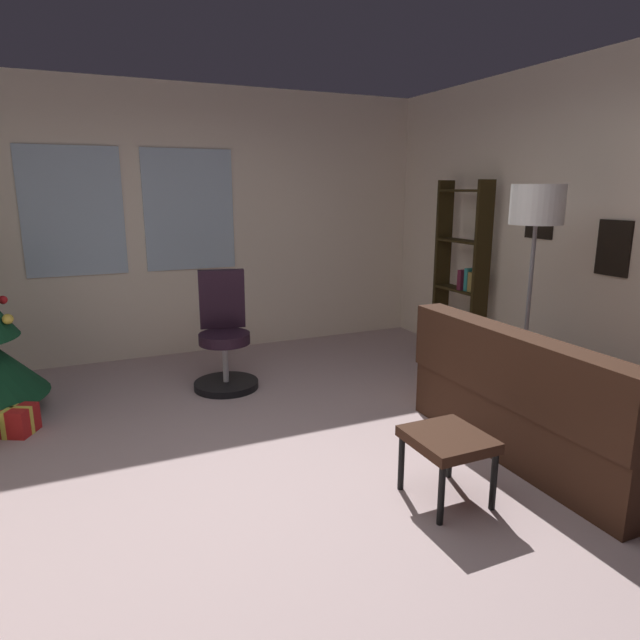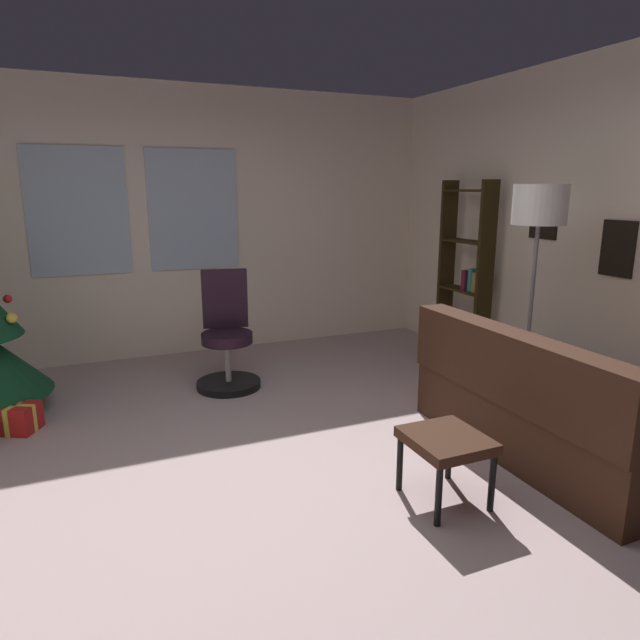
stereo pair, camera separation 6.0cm
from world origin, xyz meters
TOP-DOWN VIEW (x-y plane):
  - ground_plane at (0.00, 0.00)m, footprint 5.43×6.03m
  - wall_back_with_windows at (-0.02, 3.06)m, footprint 5.43×0.12m
  - wall_right_with_frames at (2.76, 0.00)m, footprint 0.12×6.03m
  - couch at (1.87, -0.38)m, footprint 1.53×1.85m
  - footstool at (0.80, -0.48)m, footprint 0.40×0.44m
  - gift_box_red at (-1.49, 1.49)m, footprint 0.36×0.33m
  - office_chair at (0.15, 1.83)m, footprint 0.56×0.56m
  - bookshelf at (2.50, 1.61)m, footprint 0.18×0.64m
  - floor_lamp at (2.04, 0.25)m, footprint 0.37×0.37m

SIDE VIEW (x-z plane):
  - ground_plane at x=0.00m, z-range -0.10..0.00m
  - gift_box_red at x=-1.49m, z-range 0.00..0.20m
  - couch at x=1.87m, z-range -0.13..0.72m
  - footstool at x=0.80m, z-range 0.14..0.53m
  - office_chair at x=0.15m, z-range -0.12..0.91m
  - bookshelf at x=2.50m, z-range -0.11..1.68m
  - wall_right_with_frames at x=2.76m, z-range 0.00..2.72m
  - wall_back_with_windows at x=-0.02m, z-range 0.01..2.73m
  - floor_lamp at x=2.04m, z-range 0.62..2.36m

